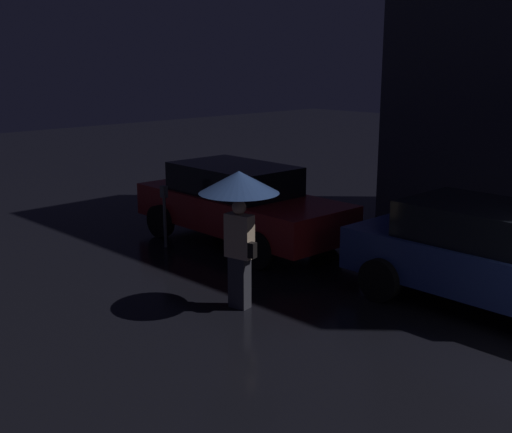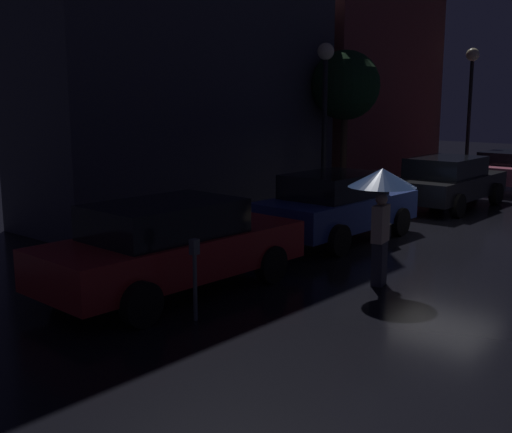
% 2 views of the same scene
% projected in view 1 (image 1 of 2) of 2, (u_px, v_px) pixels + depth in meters
% --- Properties ---
extents(parked_car_red, '(4.65, 1.99, 1.51)m').
position_uv_depth(parked_car_red, '(239.00, 202.00, 12.48)').
color(parked_car_red, maroon).
rests_on(parked_car_red, ground).
extents(parked_car_blue, '(4.15, 1.97, 1.50)m').
position_uv_depth(parked_car_blue, '(490.00, 255.00, 9.11)').
color(parked_car_blue, navy).
rests_on(parked_car_blue, ground).
extents(pedestrian_with_umbrella, '(1.13, 1.13, 2.00)m').
position_uv_depth(pedestrian_with_umbrella, '(239.00, 197.00, 8.90)').
color(pedestrian_with_umbrella, '#383842').
rests_on(pedestrian_with_umbrella, ground).
extents(parking_meter, '(0.12, 0.10, 1.19)m').
position_uv_depth(parking_meter, '(164.00, 209.00, 12.11)').
color(parking_meter, '#4C5154').
rests_on(parking_meter, ground).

